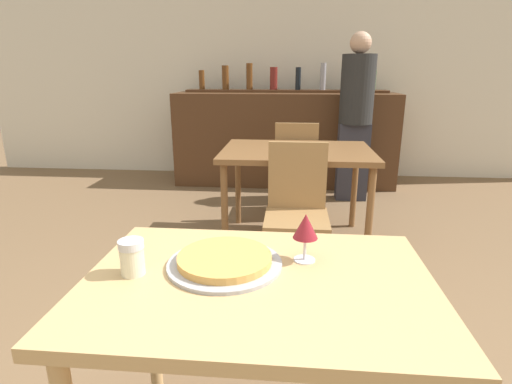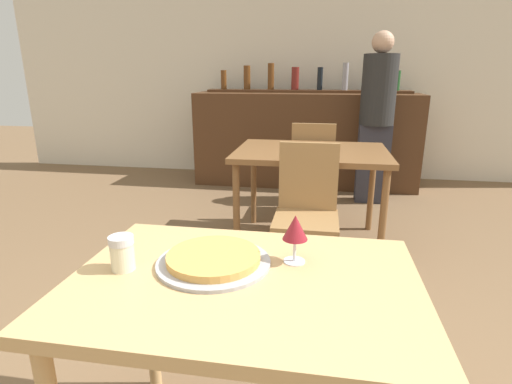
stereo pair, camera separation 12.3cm
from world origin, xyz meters
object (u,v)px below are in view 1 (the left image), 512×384
Objects in this scene: pizza_tray at (225,261)px; wine_glass at (306,228)px; cheese_shaker at (132,257)px; chair_far_side_front at (297,204)px; chair_far_side_back at (296,163)px; person_standing at (356,113)px.

pizza_tray is 2.28× the size of wine_glass.
wine_glass is (0.52, 0.14, 0.06)m from cheese_shaker.
chair_far_side_front is at bearing 79.52° from pizza_tray.
chair_far_side_back reaches higher than cheese_shaker.
cheese_shaker is (-0.51, -1.39, 0.28)m from chair_far_side_front.
chair_far_side_back is at bearing 78.81° from cheese_shaker.
person_standing is at bearing -135.25° from chair_far_side_back.
chair_far_side_front is at bearing 69.92° from cheese_shaker.
pizza_tray is 3.31× the size of cheese_shaker.
person_standing is 3.09m from wine_glass.
cheese_shaker is 0.06× the size of person_standing.
pizza_tray is (-0.24, -1.32, 0.24)m from chair_far_side_front.
person_standing is (0.60, 0.60, 0.41)m from chair_far_side_back.
person_standing is (0.60, 1.78, 0.41)m from chair_far_side_front.
pizza_tray is 0.21× the size of person_standing.
chair_far_side_back is 2.64m from cheese_shaker.
person_standing reaches higher than chair_far_side_front.
pizza_tray is 3.21m from person_standing.
wine_glass is at bearing 90.18° from chair_far_side_back.
person_standing is at bearing 70.68° from cheese_shaker.
pizza_tray is (-0.24, -2.50, 0.24)m from chair_far_side_back.
cheese_shaker is 0.69× the size of wine_glass.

